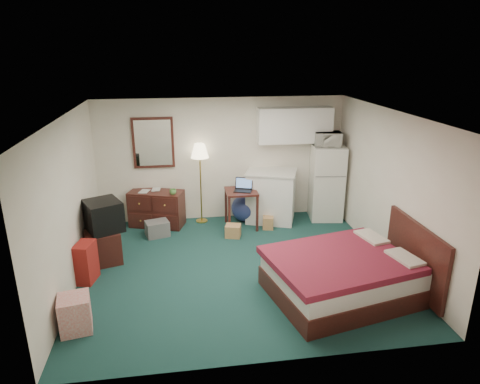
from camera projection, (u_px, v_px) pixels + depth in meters
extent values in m
cube|color=#0C2B27|center=(238.00, 267.00, 7.02)|extent=(5.00, 4.50, 0.01)
cube|color=beige|center=(237.00, 115.00, 6.21)|extent=(5.00, 4.50, 0.01)
cube|color=beige|center=(222.00, 160.00, 8.72)|extent=(5.00, 0.01, 2.50)
cube|color=beige|center=(268.00, 266.00, 4.51)|extent=(5.00, 0.01, 2.50)
cube|color=beige|center=(69.00, 204.00, 6.26)|extent=(0.01, 4.50, 2.50)
cube|color=beige|center=(389.00, 188.00, 6.96)|extent=(0.01, 4.50, 2.50)
sphere|color=navy|center=(245.00, 208.00, 8.82)|extent=(0.62, 0.62, 0.55)
imported|color=white|center=(328.00, 137.00, 8.50)|extent=(0.55, 0.35, 0.35)
imported|color=#A68144|center=(140.00, 186.00, 8.40)|extent=(0.17, 0.07, 0.24)
imported|color=#A68144|center=(152.00, 185.00, 8.50)|extent=(0.17, 0.04, 0.22)
imported|color=#5B9848|center=(173.00, 191.00, 8.26)|extent=(0.17, 0.16, 0.13)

